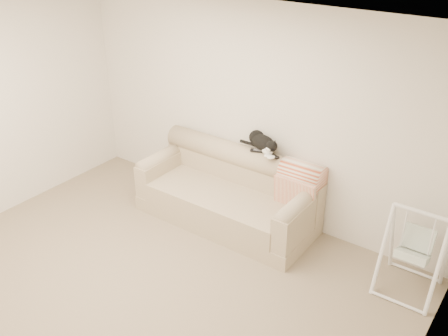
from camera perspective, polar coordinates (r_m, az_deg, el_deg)
name	(u,v)px	position (r m, az deg, el deg)	size (l,w,h in m)	color
ground_plane	(144,291)	(5.28, -9.19, -13.66)	(5.00, 5.00, 0.00)	#7D7059
room_shell	(130,156)	(4.43, -10.64, 1.39)	(5.04, 4.04, 2.60)	beige
sofa	(229,193)	(6.11, 0.63, -2.91)	(2.20, 0.93, 0.90)	tan
remote_a	(258,151)	(5.89, 3.89, 1.98)	(0.19, 0.11, 0.03)	black
remote_b	(273,155)	(5.80, 5.66, 1.43)	(0.18, 0.10, 0.02)	black
tuxedo_cat	(263,143)	(5.86, 4.46, 2.89)	(0.60, 0.40, 0.24)	black
throw_blanket	(301,179)	(5.72, 8.84, -1.20)	(0.50, 0.38, 0.58)	#BD4723
baby_swing	(414,251)	(5.29, 20.90, -8.82)	(0.57, 0.61, 0.94)	white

